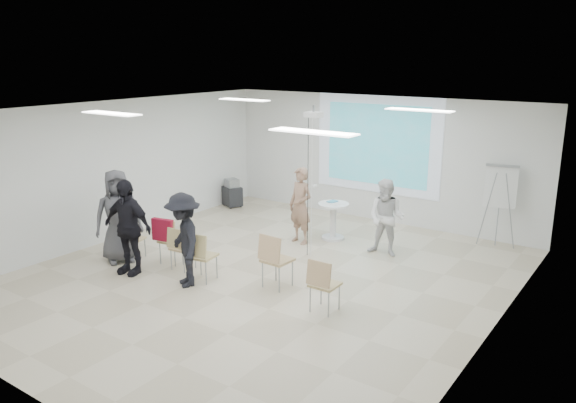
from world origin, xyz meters
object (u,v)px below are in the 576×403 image
Objects in this scene: chair_left_inner at (180,245)px; audience_mid at (183,234)px; chair_far_left at (131,237)px; av_cart at (232,194)px; chair_center at (200,253)px; audience_outer at (118,211)px; flipchart_easel at (501,187)px; player_right at (387,214)px; player_left at (300,201)px; laptop at (183,246)px; audience_left at (127,220)px; chair_left_mid at (170,237)px; chair_right_inner at (274,257)px; chair_right_far at (323,281)px; pedestal_table at (333,219)px.

chair_left_inner is 0.85m from audience_mid.
chair_far_left reaches higher than av_cart.
audience_outer reaches higher than chair_center.
audience_mid is 1.07× the size of flipchart_easel.
player_right reaches higher than chair_center.
laptop is at bearing -98.19° from player_left.
player_right is 5.05m from chair_far_left.
chair_left_mid is at bearing 61.47° from audience_left.
audience_left is at bearing 43.23° from laptop.
chair_left_mid is at bearing 159.63° from chair_left_inner.
audience_outer reaches higher than player_left.
laptop is (-1.94, -0.24, -0.13)m from chair_right_inner.
chair_center is 0.45× the size of audience_left.
chair_right_inner is 3.34m from audience_outer.
chair_right_far is 0.44× the size of audience_left.
av_cart is at bearing 167.90° from player_left.
chair_right_far reaches higher than chair_far_left.
chair_right_far is 3.87m from audience_left.
chair_far_left is 0.45× the size of flipchart_easel.
audience_outer is at bearing -115.14° from player_left.
chair_far_left is at bearing -172.46° from chair_left_mid.
audience_left reaches higher than chair_left_mid.
flipchart_easel is at bearing 41.80° from player_right.
audience_mid is at bearing -127.72° from player_right.
chair_left_inner is 4.61m from av_cart.
audience_left is at bearing -84.99° from audience_outer.
chair_left_inner is at bearing -45.76° from audience_outer.
chair_left_inner is at bearing -113.58° from pedestal_table.
av_cart is (-3.14, 1.44, -0.59)m from player_left.
pedestal_table is 3.58m from chair_left_mid.
player_right is 2.77m from chair_right_inner.
laptop is (-0.95, -2.52, -0.48)m from player_left.
audience_left is at bearing -156.99° from chair_right_inner.
chair_far_left is 0.42× the size of audience_mid.
chair_far_left is at bearing 7.60° from laptop.
chair_center is 0.45× the size of audience_outer.
audience_left is (-0.28, -0.75, 0.48)m from chair_left_mid.
pedestal_table is 0.48× the size of player_right.
chair_far_left is 1.89m from chair_center.
av_cart is at bearing 141.86° from chair_right_far.
audience_mid is at bearing -41.24° from chair_left_mid.
player_left is 4.13m from flipchart_easel.
audience_outer is at bearing -146.12° from player_right.
audience_left is at bearing -47.56° from av_cart.
flipchart_easel reaches higher than laptop.
flipchart_easel is (5.66, 4.89, 0.82)m from chair_far_left.
chair_left_mid is 0.48× the size of audience_mid.
audience_outer is at bearing -127.55° from pedestal_table.
chair_far_left is 4.31m from chair_right_far.
audience_mid reaches higher than chair_left_inner.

